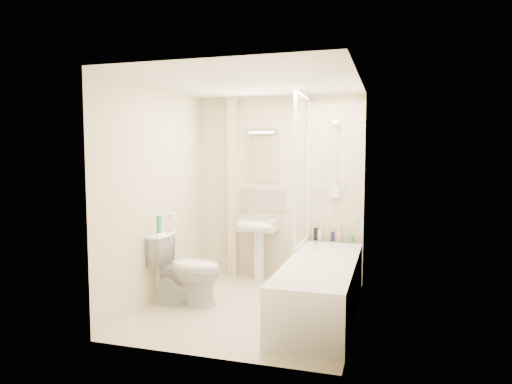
% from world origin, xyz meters
% --- Properties ---
extents(floor, '(2.50, 2.50, 0.00)m').
position_xyz_m(floor, '(0.00, 0.00, 0.00)').
color(floor, beige).
rests_on(floor, ground).
extents(wall_back, '(2.20, 0.02, 2.40)m').
position_xyz_m(wall_back, '(0.00, 1.25, 1.20)').
color(wall_back, beige).
rests_on(wall_back, ground).
extents(wall_left, '(0.02, 2.50, 2.40)m').
position_xyz_m(wall_left, '(-1.10, 0.00, 1.20)').
color(wall_left, beige).
rests_on(wall_left, ground).
extents(wall_right, '(0.02, 2.50, 2.40)m').
position_xyz_m(wall_right, '(1.10, 0.00, 1.20)').
color(wall_right, beige).
rests_on(wall_right, ground).
extents(ceiling, '(2.20, 2.50, 0.02)m').
position_xyz_m(ceiling, '(0.00, 0.00, 2.40)').
color(ceiling, white).
rests_on(ceiling, wall_back).
extents(tile_back, '(0.70, 0.01, 1.75)m').
position_xyz_m(tile_back, '(0.75, 1.24, 1.42)').
color(tile_back, beige).
rests_on(tile_back, wall_back).
extents(tile_right, '(0.01, 2.10, 1.75)m').
position_xyz_m(tile_right, '(1.09, 0.02, 1.42)').
color(tile_right, beige).
rests_on(tile_right, wall_right).
extents(pipe_boxing, '(0.12, 0.12, 2.40)m').
position_xyz_m(pipe_boxing, '(-0.62, 1.19, 1.20)').
color(pipe_boxing, beige).
rests_on(pipe_boxing, ground).
extents(splashback, '(0.60, 0.02, 0.30)m').
position_xyz_m(splashback, '(-0.22, 1.24, 1.03)').
color(splashback, beige).
rests_on(splashback, wall_back).
extents(mirror, '(0.46, 0.01, 0.60)m').
position_xyz_m(mirror, '(-0.22, 1.24, 1.58)').
color(mirror, white).
rests_on(mirror, wall_back).
extents(strip_light, '(0.42, 0.07, 0.07)m').
position_xyz_m(strip_light, '(-0.22, 1.22, 1.95)').
color(strip_light, silver).
rests_on(strip_light, wall_back).
extents(bathtub, '(0.70, 2.10, 0.55)m').
position_xyz_m(bathtub, '(0.75, 0.02, 0.29)').
color(bathtub, white).
rests_on(bathtub, ground).
extents(shower_screen, '(0.04, 0.92, 1.80)m').
position_xyz_m(shower_screen, '(0.40, 0.80, 1.45)').
color(shower_screen, white).
rests_on(shower_screen, bathtub).
extents(shower_fixture, '(0.10, 0.16, 0.99)m').
position_xyz_m(shower_fixture, '(0.75, 1.19, 1.55)').
color(shower_fixture, white).
rests_on(shower_fixture, wall_back).
extents(pedestal_sink, '(0.47, 0.45, 0.92)m').
position_xyz_m(pedestal_sink, '(-0.22, 1.01, 0.64)').
color(pedestal_sink, white).
rests_on(pedestal_sink, ground).
extents(bottle_black_a, '(0.07, 0.07, 0.16)m').
position_xyz_m(bottle_black_a, '(0.52, 1.16, 0.63)').
color(bottle_black_a, black).
rests_on(bottle_black_a, bathtub).
extents(bottle_white_a, '(0.06, 0.06, 0.14)m').
position_xyz_m(bottle_white_a, '(0.56, 1.16, 0.62)').
color(bottle_white_a, silver).
rests_on(bottle_white_a, bathtub).
extents(bottle_blue, '(0.05, 0.05, 0.12)m').
position_xyz_m(bottle_blue, '(0.73, 1.16, 0.61)').
color(bottle_blue, navy).
rests_on(bottle_blue, bathtub).
extents(bottle_cream, '(0.06, 0.06, 0.19)m').
position_xyz_m(bottle_cream, '(0.80, 1.16, 0.65)').
color(bottle_cream, beige).
rests_on(bottle_cream, bathtub).
extents(bottle_green, '(0.06, 0.06, 0.08)m').
position_xyz_m(bottle_green, '(0.96, 1.16, 0.59)').
color(bottle_green, green).
rests_on(bottle_green, bathtub).
extents(toilet, '(0.48, 0.80, 0.80)m').
position_xyz_m(toilet, '(-0.72, -0.08, 0.40)').
color(toilet, white).
rests_on(toilet, ground).
extents(toilet_roll_lower, '(0.10, 0.10, 0.10)m').
position_xyz_m(toilet_roll_lower, '(-0.96, 0.01, 0.84)').
color(toilet_roll_lower, white).
rests_on(toilet_roll_lower, toilet).
extents(toilet_roll_upper, '(0.11, 0.11, 0.10)m').
position_xyz_m(toilet_roll_upper, '(-0.94, 0.02, 0.94)').
color(toilet_roll_upper, white).
rests_on(toilet_roll_upper, toilet_roll_lower).
extents(green_bottle, '(0.05, 0.05, 0.19)m').
position_xyz_m(green_bottle, '(-0.99, -0.19, 0.89)').
color(green_bottle, green).
rests_on(green_bottle, toilet).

